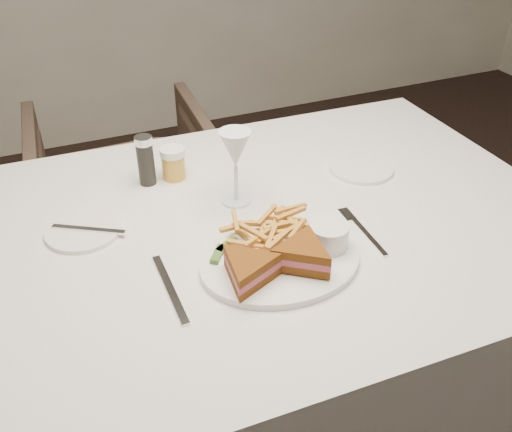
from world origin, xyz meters
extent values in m
cube|color=silver|center=(-0.39, 0.38, 0.38)|extent=(1.46, 1.00, 0.75)
imported|color=#4E3C2F|center=(-0.49, 1.38, 0.34)|extent=(0.69, 0.65, 0.67)
ellipsoid|color=white|center=(-0.38, 0.22, 0.76)|extent=(0.33, 0.26, 0.01)
cube|color=silver|center=(-0.60, 0.24, 0.75)|extent=(0.02, 0.21, 0.00)
cylinder|color=white|center=(-0.72, 0.49, 0.76)|extent=(0.16, 0.16, 0.01)
cylinder|color=white|center=(-0.04, 0.49, 0.76)|extent=(0.16, 0.16, 0.01)
cylinder|color=black|center=(-0.54, 0.64, 0.81)|extent=(0.04, 0.04, 0.12)
cylinder|color=gold|center=(-0.48, 0.64, 0.79)|extent=(0.06, 0.06, 0.08)
cube|color=#3F6222|center=(-0.47, 0.30, 0.77)|extent=(0.05, 0.04, 0.01)
cube|color=#3F6222|center=(-0.49, 0.28, 0.77)|extent=(0.05, 0.05, 0.01)
cylinder|color=white|center=(-0.28, 0.22, 0.79)|extent=(0.08, 0.08, 0.05)
camera|label=1|loc=(-0.77, -0.56, 1.45)|focal=40.00mm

